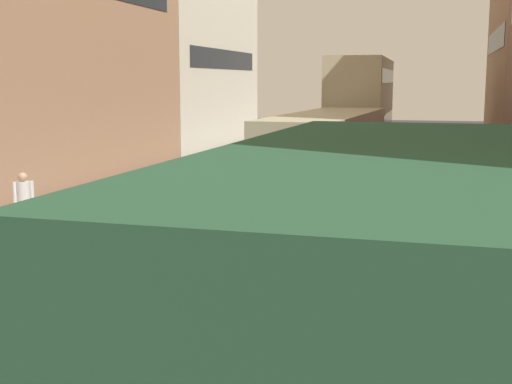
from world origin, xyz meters
TOP-DOWN VIEW (x-y plane):
  - sidewalk_left at (-6.70, 20.00)m, footprint 2.60×64.00m
  - lane_stripe_left at (-1.70, 20.00)m, footprint 0.16×60.00m
  - lane_stripe_right at (1.70, 20.00)m, footprint 0.16×60.00m
  - building_row_left at (-12.00, 21.64)m, footprint 7.20×43.90m
  - removalist_box_truck at (3.70, 3.05)m, footprint 2.84×7.75m
  - sedan_centre_lane_second at (0.03, 5.89)m, footprint 2.09×4.31m
  - hatchback_centre_lane_third at (0.16, 11.03)m, footprint 2.10×4.32m
  - sedan_left_lane_third at (-3.48, 11.20)m, footprint 2.12×4.33m
  - sedan_right_lane_behind_truck at (3.54, 9.93)m, footprint 2.25×4.39m
  - bus_mid_queue_primary at (0.09, 21.14)m, footprint 3.15×10.60m
  - bus_far_queue_secondary at (-0.04, 32.44)m, footprint 2.97×10.55m
  - pedestrian_mid_sidewalk at (-6.57, 13.15)m, footprint 0.42×0.40m

SIDE VIEW (x-z plane):
  - lane_stripe_left at x=-1.70m, z-range 0.00..0.01m
  - lane_stripe_right at x=1.70m, z-range 0.00..0.01m
  - sidewalk_left at x=-6.70m, z-range 0.00..0.14m
  - sedan_centre_lane_second at x=0.03m, z-range 0.05..1.54m
  - hatchback_centre_lane_third at x=0.16m, z-range 0.05..1.54m
  - sedan_left_lane_third at x=-3.48m, z-range 0.05..1.54m
  - sedan_right_lane_behind_truck at x=3.54m, z-range 0.05..1.54m
  - pedestrian_mid_sidewalk at x=-6.57m, z-range 0.12..1.78m
  - bus_mid_queue_primary at x=0.09m, z-range 0.31..3.21m
  - removalist_box_truck at x=3.70m, z-range 0.18..3.76m
  - bus_far_queue_secondary at x=-0.04m, z-range 0.30..5.36m
  - building_row_left at x=-12.00m, z-range -1.16..13.03m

